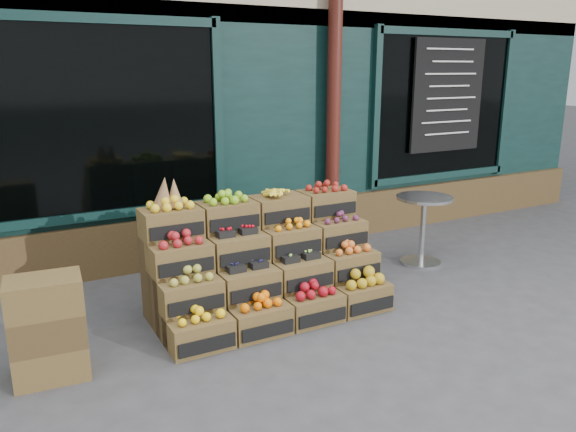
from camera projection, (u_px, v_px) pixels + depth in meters
name	position (u px, v px, depth m)	size (l,w,h in m)	color
ground	(341.00, 316.00, 5.35)	(60.00, 60.00, 0.00)	#3F3F41
shop_facade	(169.00, 61.00, 9.08)	(12.00, 6.24, 4.80)	black
crate_display	(264.00, 269.00, 5.40)	(2.19, 1.07, 1.37)	brown
spare_crates	(48.00, 329.00, 4.20)	(0.57, 0.42, 0.80)	brown
bistro_table	(423.00, 222.00, 6.66)	(0.66, 0.66, 0.83)	silver
shopkeeper	(91.00, 177.00, 6.60)	(0.76, 0.50, 2.09)	#164F1D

